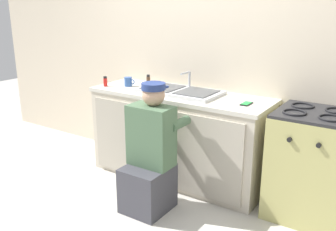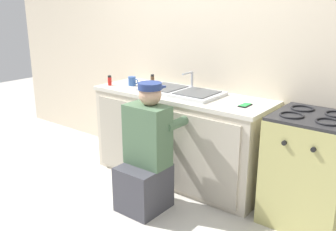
% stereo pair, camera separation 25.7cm
% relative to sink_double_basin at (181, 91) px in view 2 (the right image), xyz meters
% --- Properties ---
extents(ground_plane, '(12.00, 12.00, 0.00)m').
position_rel_sink_double_basin_xyz_m(ground_plane, '(0.00, -0.30, -0.91)').
color(ground_plane, beige).
extents(back_wall, '(6.00, 0.10, 2.50)m').
position_rel_sink_double_basin_xyz_m(back_wall, '(0.00, 0.35, 0.34)').
color(back_wall, beige).
rests_on(back_wall, ground_plane).
extents(counter_cabinet, '(1.77, 0.62, 0.85)m').
position_rel_sink_double_basin_xyz_m(counter_cabinet, '(0.00, -0.01, -0.48)').
color(counter_cabinet, beige).
rests_on(counter_cabinet, ground_plane).
extents(countertop, '(1.81, 0.62, 0.04)m').
position_rel_sink_double_basin_xyz_m(countertop, '(0.00, -0.00, -0.04)').
color(countertop, beige).
rests_on(countertop, counter_cabinet).
extents(sink_double_basin, '(0.80, 0.44, 0.19)m').
position_rel_sink_double_basin_xyz_m(sink_double_basin, '(0.00, 0.00, 0.00)').
color(sink_double_basin, silver).
rests_on(sink_double_basin, countertop).
extents(stove_range, '(0.60, 0.62, 0.91)m').
position_rel_sink_double_basin_xyz_m(stove_range, '(1.27, -0.00, -0.46)').
color(stove_range, tan).
rests_on(stove_range, ground_plane).
extents(plumber_person, '(0.42, 0.61, 1.10)m').
position_rel_sink_double_basin_xyz_m(plumber_person, '(0.11, -0.65, -0.45)').
color(plumber_person, '#3F3F47').
rests_on(plumber_person, ground_plane).
extents(coffee_mug, '(0.13, 0.08, 0.09)m').
position_rel_sink_double_basin_xyz_m(coffee_mug, '(-0.61, -0.04, 0.03)').
color(coffee_mug, '#335699').
rests_on(coffee_mug, countertop).
extents(spice_bottle_pepper, '(0.04, 0.04, 0.10)m').
position_rel_sink_double_basin_xyz_m(spice_bottle_pepper, '(-0.49, 0.15, 0.03)').
color(spice_bottle_pepper, '#513823').
rests_on(spice_bottle_pepper, countertop).
extents(cell_phone, '(0.07, 0.14, 0.01)m').
position_rel_sink_double_basin_xyz_m(cell_phone, '(0.70, -0.04, -0.01)').
color(cell_phone, black).
rests_on(cell_phone, countertop).
extents(spice_bottle_red, '(0.04, 0.04, 0.10)m').
position_rel_sink_double_basin_xyz_m(spice_bottle_red, '(-0.80, -0.17, 0.03)').
color(spice_bottle_red, red).
rests_on(spice_bottle_red, countertop).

